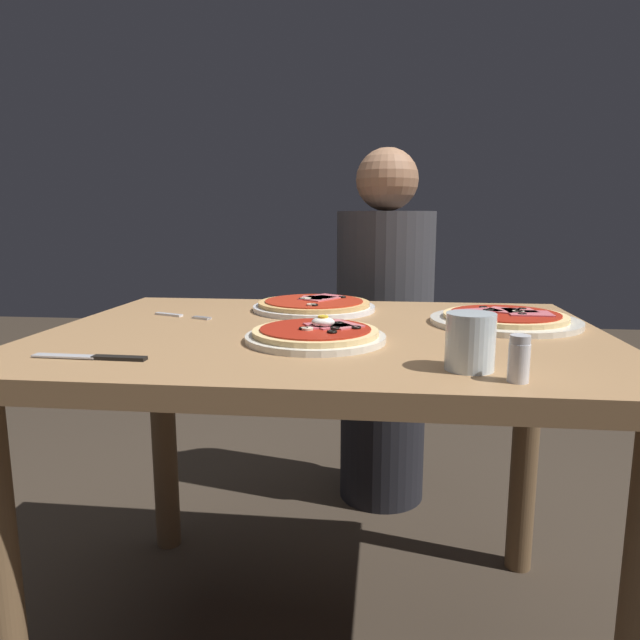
{
  "coord_description": "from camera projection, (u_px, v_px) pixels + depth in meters",
  "views": [
    {
      "loc": [
        0.12,
        -1.15,
        0.96
      ],
      "look_at": [
        -0.0,
        -0.06,
        0.76
      ],
      "focal_mm": 32.11,
      "sensor_mm": 36.0,
      "label": 1
    }
  ],
  "objects": [
    {
      "name": "pizza_foreground",
      "position": [
        316.0,
        334.0,
        1.07
      ],
      "size": [
        0.26,
        0.26,
        0.05
      ],
      "color": "silver",
      "rests_on": "dining_table"
    },
    {
      "name": "diner_person",
      "position": [
        384.0,
        338.0,
        1.92
      ],
      "size": [
        0.32,
        0.32,
        1.18
      ],
      "rotation": [
        0.0,
        0.0,
        3.14
      ],
      "color": "black",
      "rests_on": "ground"
    },
    {
      "name": "pizza_across_right",
      "position": [
        314.0,
        305.0,
        1.42
      ],
      "size": [
        0.3,
        0.3,
        0.03
      ],
      "color": "white",
      "rests_on": "dining_table"
    },
    {
      "name": "pizza_across_left",
      "position": [
        505.0,
        319.0,
        1.24
      ],
      "size": [
        0.32,
        0.32,
        0.03
      ],
      "color": "silver",
      "rests_on": "dining_table"
    },
    {
      "name": "knife",
      "position": [
        97.0,
        357.0,
        0.93
      ],
      "size": [
        0.2,
        0.02,
        0.01
      ],
      "color": "silver",
      "rests_on": "dining_table"
    },
    {
      "name": "dining_table",
      "position": [
        325.0,
        384.0,
        1.2
      ],
      "size": [
        1.13,
        0.84,
        0.73
      ],
      "color": "#9E754C",
      "rests_on": "ground"
    },
    {
      "name": "fork",
      "position": [
        178.0,
        316.0,
        1.33
      ],
      "size": [
        0.15,
        0.07,
        0.0
      ],
      "color": "silver",
      "rests_on": "dining_table"
    },
    {
      "name": "salt_shaker",
      "position": [
        519.0,
        359.0,
        0.8
      ],
      "size": [
        0.03,
        0.03,
        0.07
      ],
      "color": "white",
      "rests_on": "dining_table"
    },
    {
      "name": "water_glass_near",
      "position": [
        470.0,
        346.0,
        0.86
      ],
      "size": [
        0.07,
        0.07,
        0.09
      ],
      "color": "silver",
      "rests_on": "dining_table"
    }
  ]
}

